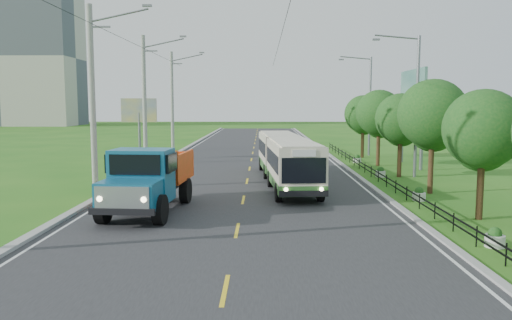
{
  "coord_description": "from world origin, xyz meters",
  "views": [
    {
      "loc": [
        0.94,
        -18.12,
        4.66
      ],
      "look_at": [
        0.62,
        6.77,
        1.9
      ],
      "focal_mm": 35.0,
      "sensor_mm": 36.0,
      "label": 1
    }
  ],
  "objects_px": {
    "tree_fifth": "(379,115)",
    "planter_front": "(495,238)",
    "planter_far": "(357,159)",
    "tree_fourth": "(401,122)",
    "planter_mid": "(380,173)",
    "pole_near": "(93,97)",
    "pole_far": "(172,100)",
    "tree_second": "(483,133)",
    "tree_third": "(433,118)",
    "tree_back": "(363,116)",
    "dump_truck": "(149,175)",
    "streetlight_mid": "(415,101)",
    "planter_near": "(419,195)",
    "billboard_right": "(413,96)",
    "pole_mid": "(145,99)",
    "streetlight_far": "(368,102)",
    "billboard_left": "(139,114)",
    "bus": "(286,156)"
  },
  "relations": [
    {
      "from": "tree_back",
      "to": "tree_fourth",
      "type": "bearing_deg",
      "value": -90.0
    },
    {
      "from": "dump_truck",
      "to": "tree_fourth",
      "type": "bearing_deg",
      "value": 42.28
    },
    {
      "from": "streetlight_far",
      "to": "planter_far",
      "type": "relative_size",
      "value": 13.54
    },
    {
      "from": "pole_far",
      "to": "tree_third",
      "type": "height_order",
      "value": "pole_far"
    },
    {
      "from": "tree_fifth",
      "to": "planter_front",
      "type": "distance_m",
      "value": 22.46
    },
    {
      "from": "planter_mid",
      "to": "dump_truck",
      "type": "distance_m",
      "value": 16.6
    },
    {
      "from": "tree_second",
      "to": "planter_front",
      "type": "bearing_deg",
      "value": -106.88
    },
    {
      "from": "planter_far",
      "to": "planter_mid",
      "type": "bearing_deg",
      "value": -90.0
    },
    {
      "from": "tree_third",
      "to": "billboard_left",
      "type": "distance_m",
      "value": 25.02
    },
    {
      "from": "planter_far",
      "to": "tree_third",
      "type": "bearing_deg",
      "value": -84.82
    },
    {
      "from": "streetlight_far",
      "to": "dump_truck",
      "type": "height_order",
      "value": "streetlight_far"
    },
    {
      "from": "tree_back",
      "to": "planter_front",
      "type": "xyz_separation_m",
      "value": [
        -1.26,
        -28.14,
        -3.37
      ]
    },
    {
      "from": "streetlight_mid",
      "to": "streetlight_far",
      "type": "relative_size",
      "value": 1.0
    },
    {
      "from": "tree_third",
      "to": "pole_near",
      "type": "bearing_deg",
      "value": 177.29
    },
    {
      "from": "tree_fourth",
      "to": "planter_far",
      "type": "distance_m",
      "value": 8.62
    },
    {
      "from": "bus",
      "to": "dump_truck",
      "type": "distance_m",
      "value": 10.22
    },
    {
      "from": "pole_far",
      "to": "bus",
      "type": "bearing_deg",
      "value": -64.0
    },
    {
      "from": "planter_near",
      "to": "billboard_right",
      "type": "relative_size",
      "value": 0.09
    },
    {
      "from": "pole_far",
      "to": "tree_fifth",
      "type": "bearing_deg",
      "value": -35.36
    },
    {
      "from": "tree_back",
      "to": "planter_front",
      "type": "height_order",
      "value": "tree_back"
    },
    {
      "from": "billboard_left",
      "to": "streetlight_far",
      "type": "bearing_deg",
      "value": 11.23
    },
    {
      "from": "planter_far",
      "to": "tree_fourth",
      "type": "bearing_deg",
      "value": -80.92
    },
    {
      "from": "pole_mid",
      "to": "dump_truck",
      "type": "distance_m",
      "value": 18.55
    },
    {
      "from": "dump_truck",
      "to": "planter_front",
      "type": "bearing_deg",
      "value": -18.52
    },
    {
      "from": "pole_near",
      "to": "pole_mid",
      "type": "xyz_separation_m",
      "value": [
        0.0,
        12.0,
        0.0
      ]
    },
    {
      "from": "pole_mid",
      "to": "bus",
      "type": "relative_size",
      "value": 0.71
    },
    {
      "from": "tree_fourth",
      "to": "billboard_left",
      "type": "bearing_deg",
      "value": 153.01
    },
    {
      "from": "pole_far",
      "to": "tree_fourth",
      "type": "distance_m",
      "value": 26.2
    },
    {
      "from": "pole_near",
      "to": "planter_mid",
      "type": "relative_size",
      "value": 14.93
    },
    {
      "from": "pole_mid",
      "to": "planter_mid",
      "type": "relative_size",
      "value": 14.93
    },
    {
      "from": "billboard_left",
      "to": "tree_fourth",
      "type": "bearing_deg",
      "value": -26.99
    },
    {
      "from": "streetlight_mid",
      "to": "planter_near",
      "type": "xyz_separation_m",
      "value": [
        -2.04,
        -8.0,
        -4.62
      ]
    },
    {
      "from": "streetlight_mid",
      "to": "billboard_right",
      "type": "bearing_deg",
      "value": 74.56
    },
    {
      "from": "tree_fifth",
      "to": "planter_mid",
      "type": "distance_m",
      "value": 7.21
    },
    {
      "from": "tree_fifth",
      "to": "planter_front",
      "type": "relative_size",
      "value": 8.66
    },
    {
      "from": "planter_far",
      "to": "planter_near",
      "type": "bearing_deg",
      "value": -90.0
    },
    {
      "from": "streetlight_far",
      "to": "billboard_left",
      "type": "bearing_deg",
      "value": -168.77
    },
    {
      "from": "tree_second",
      "to": "tree_third",
      "type": "relative_size",
      "value": 0.88
    },
    {
      "from": "streetlight_mid",
      "to": "billboard_right",
      "type": "distance_m",
      "value": 6.24
    },
    {
      "from": "pole_near",
      "to": "planter_front",
      "type": "bearing_deg",
      "value": -33.12
    },
    {
      "from": "streetlight_mid",
      "to": "dump_truck",
      "type": "distance_m",
      "value": 18.45
    },
    {
      "from": "tree_second",
      "to": "tree_third",
      "type": "height_order",
      "value": "tree_third"
    },
    {
      "from": "pole_near",
      "to": "tree_fifth",
      "type": "bearing_deg",
      "value": 31.59
    },
    {
      "from": "pole_far",
      "to": "billboard_left",
      "type": "bearing_deg",
      "value": -97.83
    },
    {
      "from": "pole_mid",
      "to": "pole_far",
      "type": "xyz_separation_m",
      "value": [
        0.0,
        12.0,
        0.0
      ]
    },
    {
      "from": "tree_back",
      "to": "billboard_left",
      "type": "relative_size",
      "value": 1.06
    },
    {
      "from": "tree_fifth",
      "to": "dump_truck",
      "type": "xyz_separation_m",
      "value": [
        -13.86,
        -16.86,
        -2.25
      ]
    },
    {
      "from": "tree_fifth",
      "to": "planter_near",
      "type": "height_order",
      "value": "tree_fifth"
    },
    {
      "from": "planter_front",
      "to": "billboard_left",
      "type": "relative_size",
      "value": 0.13
    },
    {
      "from": "pole_mid",
      "to": "billboard_left",
      "type": "distance_m",
      "value": 3.47
    }
  ]
}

